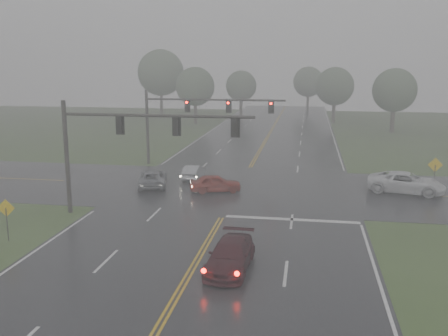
% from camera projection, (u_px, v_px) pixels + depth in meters
% --- Properties ---
extents(ground, '(180.00, 180.00, 0.00)m').
position_uv_depth(ground, '(157.00, 331.00, 18.61)').
color(ground, '#32481F').
rests_on(ground, ground).
extents(main_road, '(18.00, 160.00, 0.02)m').
position_uv_depth(main_road, '(235.00, 194.00, 37.90)').
color(main_road, black).
rests_on(main_road, ground).
extents(cross_street, '(120.00, 14.00, 0.02)m').
position_uv_depth(cross_street, '(238.00, 188.00, 39.83)').
color(cross_street, black).
rests_on(cross_street, ground).
extents(stop_bar, '(8.50, 0.50, 0.01)m').
position_uv_depth(stop_bar, '(292.00, 220.00, 31.77)').
color(stop_bar, silver).
rests_on(stop_bar, ground).
extents(sedan_maroon, '(2.14, 4.84, 1.38)m').
position_uv_depth(sedan_maroon, '(230.00, 269.00, 24.19)').
color(sedan_maroon, black).
rests_on(sedan_maroon, ground).
extents(sedan_red, '(4.23, 2.65, 1.34)m').
position_uv_depth(sedan_red, '(215.00, 192.00, 38.65)').
color(sedan_red, maroon).
rests_on(sedan_red, ground).
extents(sedan_silver, '(1.37, 3.74, 1.22)m').
position_uv_depth(sedan_silver, '(194.00, 179.00, 42.91)').
color(sedan_silver, '#95979C').
rests_on(sedan_silver, ground).
extents(car_grey, '(3.32, 5.12, 1.31)m').
position_uv_depth(car_grey, '(153.00, 186.00, 40.39)').
color(car_grey, slate).
rests_on(car_grey, ground).
extents(pickup_white, '(6.12, 3.74, 1.59)m').
position_uv_depth(pickup_white, '(405.00, 193.00, 38.36)').
color(pickup_white, silver).
rests_on(pickup_white, ground).
extents(signal_gantry_near, '(12.50, 0.33, 7.46)m').
position_uv_depth(signal_gantry_near, '(121.00, 137.00, 31.70)').
color(signal_gantry_near, black).
rests_on(signal_gantry_near, ground).
extents(signal_gantry_far, '(13.54, 0.37, 7.24)m').
position_uv_depth(signal_gantry_far, '(189.00, 113.00, 47.80)').
color(signal_gantry_far, black).
rests_on(signal_gantry_far, ground).
extents(sign_diamond_west, '(1.01, 0.13, 2.42)m').
position_uv_depth(sign_diamond_west, '(6.00, 213.00, 27.69)').
color(sign_diamond_west, black).
rests_on(sign_diamond_west, ground).
extents(sign_diamond_east, '(1.12, 0.12, 2.70)m').
position_uv_depth(sign_diamond_east, '(435.00, 169.00, 38.29)').
color(sign_diamond_east, black).
rests_on(sign_diamond_east, ground).
extents(tree_nw_a, '(6.26, 6.26, 9.19)m').
position_uv_depth(tree_nw_a, '(195.00, 87.00, 80.38)').
color(tree_nw_a, '#30281F').
rests_on(tree_nw_a, ground).
extents(tree_ne_a, '(6.25, 6.25, 9.17)m').
position_uv_depth(tree_ne_a, '(335.00, 86.00, 81.62)').
color(tree_ne_a, '#30281F').
rests_on(tree_ne_a, ground).
extents(tree_n_mid, '(5.75, 5.75, 8.45)m').
position_uv_depth(tree_n_mid, '(241.00, 86.00, 93.23)').
color(tree_n_mid, '#30281F').
rests_on(tree_n_mid, ground).
extents(tree_e_near, '(6.21, 6.21, 9.12)m').
position_uv_depth(tree_e_near, '(394.00, 90.00, 70.77)').
color(tree_e_near, '#30281F').
rests_on(tree_e_near, ground).
extents(tree_nw_b, '(8.33, 8.33, 12.24)m').
position_uv_depth(tree_nw_b, '(161.00, 73.00, 90.17)').
color(tree_nw_b, '#30281F').
rests_on(tree_nw_b, ground).
extents(tree_n_far, '(6.20, 6.20, 9.10)m').
position_uv_depth(tree_n_far, '(308.00, 82.00, 101.99)').
color(tree_n_far, '#30281F').
rests_on(tree_n_far, ground).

